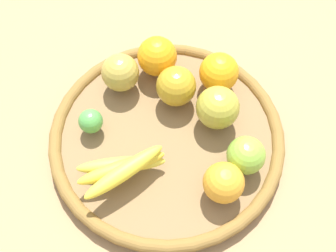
# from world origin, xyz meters

# --- Properties ---
(ground_plane) EXTENTS (2.40, 2.40, 0.00)m
(ground_plane) POSITION_xyz_m (0.00, 0.00, 0.00)
(ground_plane) COLOR #99774F
(ground_plane) RESTS_ON ground
(basket) EXTENTS (0.44, 0.44, 0.04)m
(basket) POSITION_xyz_m (0.00, 0.00, 0.02)
(basket) COLOR brown
(basket) RESTS_ON ground_plane
(apple_1) EXTENTS (0.08, 0.08, 0.07)m
(apple_1) POSITION_xyz_m (-0.09, 0.11, 0.07)
(apple_1) COLOR #AE963C
(apple_1) RESTS_ON basket
(apple_0) EXTENTS (0.08, 0.08, 0.08)m
(apple_0) POSITION_xyz_m (0.09, 0.03, 0.08)
(apple_0) COLOR #A8A034
(apple_0) RESTS_ON basket
(apple_3) EXTENTS (0.10, 0.10, 0.08)m
(apple_3) POSITION_xyz_m (0.02, 0.08, 0.07)
(apple_3) COLOR #B48D20
(apple_3) RESTS_ON basket
(banana_bunch) EXTENTS (0.16, 0.12, 0.05)m
(banana_bunch) POSITION_xyz_m (-0.08, -0.09, 0.06)
(banana_bunch) COLOR yellow
(banana_bunch) RESTS_ON basket
(orange_2) EXTENTS (0.10, 0.10, 0.08)m
(orange_2) POSITION_xyz_m (0.10, 0.11, 0.07)
(orange_2) COLOR orange
(orange_2) RESTS_ON basket
(lime_0) EXTENTS (0.06, 0.06, 0.05)m
(lime_0) POSITION_xyz_m (-0.14, 0.01, 0.06)
(lime_0) COLOR #4E9B44
(lime_0) RESTS_ON basket
(orange_0) EXTENTS (0.11, 0.11, 0.08)m
(orange_0) POSITION_xyz_m (-0.02, 0.15, 0.08)
(orange_0) COLOR orange
(orange_0) RESTS_ON basket
(apple_2) EXTENTS (0.09, 0.09, 0.07)m
(apple_2) POSITION_xyz_m (0.14, -0.07, 0.07)
(apple_2) COLOR #81B238
(apple_2) RESTS_ON basket
(orange_1) EXTENTS (0.09, 0.09, 0.07)m
(orange_1) POSITION_xyz_m (0.09, -0.12, 0.07)
(orange_1) COLOR orange
(orange_1) RESTS_ON basket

